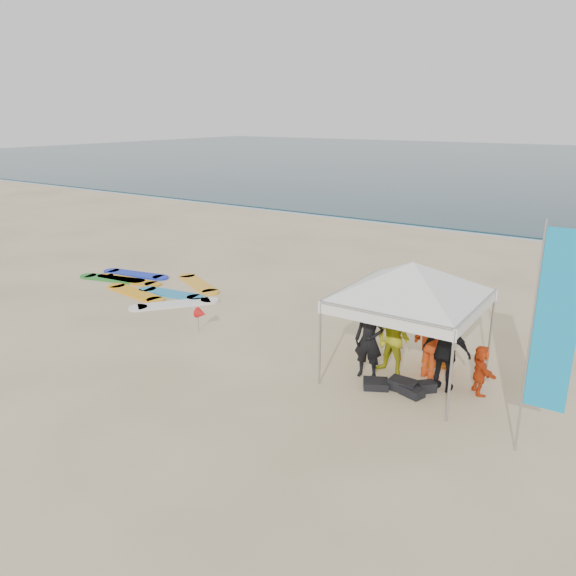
# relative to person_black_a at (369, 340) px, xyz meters

# --- Properties ---
(ground) EXTENTS (120.00, 120.00, 0.00)m
(ground) POSITION_rel_person_black_a_xyz_m (-3.89, -1.46, -0.84)
(ground) COLOR beige
(ground) RESTS_ON ground
(ocean) EXTENTS (160.00, 84.00, 0.08)m
(ocean) POSITION_rel_person_black_a_xyz_m (-3.89, 58.54, -0.80)
(ocean) COLOR #0C2633
(ocean) RESTS_ON ground
(shoreline_foam) EXTENTS (160.00, 1.20, 0.01)m
(shoreline_foam) POSITION_rel_person_black_a_xyz_m (-3.89, 16.74, -0.83)
(shoreline_foam) COLOR silver
(shoreline_foam) RESTS_ON ground
(person_black_a) EXTENTS (0.66, 0.48, 1.67)m
(person_black_a) POSITION_rel_person_black_a_xyz_m (0.00, 0.00, 0.00)
(person_black_a) COLOR black
(person_black_a) RESTS_ON ground
(person_yellow) EXTENTS (0.84, 0.69, 1.59)m
(person_yellow) POSITION_rel_person_black_a_xyz_m (0.37, 0.40, -0.04)
(person_yellow) COLOR gold
(person_yellow) RESTS_ON ground
(person_orange_a) EXTENTS (1.38, 1.19, 1.85)m
(person_orange_a) POSITION_rel_person_black_a_xyz_m (1.14, 0.70, 0.09)
(person_orange_a) COLOR red
(person_orange_a) RESTS_ON ground
(person_black_b) EXTENTS (0.98, 0.42, 1.67)m
(person_black_b) POSITION_rel_person_black_a_xyz_m (1.55, 0.30, -0.00)
(person_black_b) COLOR black
(person_black_b) RESTS_ON ground
(person_orange_b) EXTENTS (1.13, 1.03, 1.94)m
(person_orange_b) POSITION_rel_person_black_a_xyz_m (1.07, 1.29, 0.13)
(person_orange_b) COLOR orange
(person_orange_b) RESTS_ON ground
(person_seated) EXTENTS (0.79, 0.96, 1.03)m
(person_seated) POSITION_rel_person_black_a_xyz_m (2.19, 0.56, -0.32)
(person_seated) COLOR #D94113
(person_seated) RESTS_ON ground
(canopy_tent) EXTENTS (3.82, 3.82, 2.88)m
(canopy_tent) POSITION_rel_person_black_a_xyz_m (0.66, 0.49, 1.67)
(canopy_tent) COLOR #A5A5A8
(canopy_tent) RESTS_ON ground
(feather_flag) EXTENTS (0.65, 0.04, 3.91)m
(feather_flag) POSITION_rel_person_black_a_xyz_m (3.57, -1.12, 1.47)
(feather_flag) COLOR #A5A5A8
(feather_flag) RESTS_ON ground
(marker_pennant) EXTENTS (0.28, 0.28, 0.64)m
(marker_pennant) POSITION_rel_person_black_a_xyz_m (-4.69, -0.03, -0.34)
(marker_pennant) COLOR #A5A5A8
(marker_pennant) RESTS_ON ground
(gear_pile) EXTENTS (1.45, 0.94, 0.22)m
(gear_pile) POSITION_rel_person_black_a_xyz_m (0.85, -0.21, -0.74)
(gear_pile) COLOR black
(gear_pile) RESTS_ON ground
(surfboard_spread) EXTENTS (5.51, 3.60, 0.07)m
(surfboard_spread) POSITION_rel_person_black_a_xyz_m (-8.69, 1.91, -0.80)
(surfboard_spread) COLOR #217C29
(surfboard_spread) RESTS_ON ground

